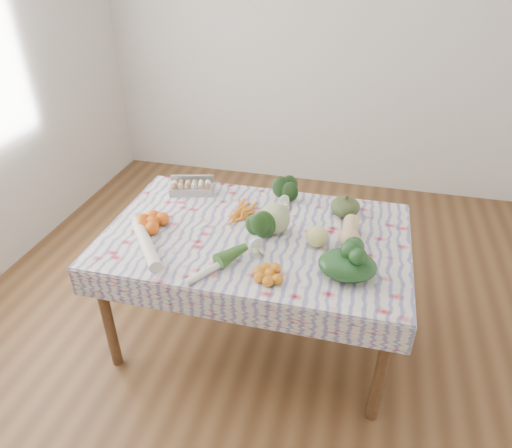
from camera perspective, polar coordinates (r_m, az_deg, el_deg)
name	(u,v)px	position (r m, az deg, el deg)	size (l,w,h in m)	color
ground	(256,332)	(3.01, 0.00, -13.31)	(4.50, 4.50, 0.00)	brown
wall_back	(318,37)	(4.39, 7.73, 22.16)	(4.00, 0.04, 2.80)	silver
dining_table	(256,245)	(2.57, 0.00, -2.67)	(1.60, 1.00, 0.75)	brown
tablecloth	(256,234)	(2.53, 0.00, -1.23)	(1.66, 1.06, 0.01)	silver
egg_carton	(191,189)	(2.93, -8.07, 4.40)	(0.27, 0.11, 0.07)	#9E9E99
carrot_bunch	(244,214)	(2.66, -1.56, 1.25)	(0.21, 0.19, 0.04)	orange
kale_bunch	(284,192)	(2.80, 3.53, 4.05)	(0.15, 0.13, 0.13)	#1A3816
kabocha_squash	(345,207)	(2.71, 11.10, 2.15)	(0.17, 0.17, 0.11)	#3F5028
cabbage	(274,218)	(2.49, 2.32, 0.71)	(0.17, 0.17, 0.17)	#AABC7E
butternut_squash	(350,231)	(2.49, 11.69, -0.83)	(0.11, 0.25, 0.11)	#D8B77B
orange_cluster	(153,222)	(2.61, -12.79, 0.25)	(0.24, 0.24, 0.08)	#E65D11
broccoli	(254,235)	(2.40, -0.23, -1.37)	(0.17, 0.17, 0.12)	#204519
mandarin_cluster	(269,273)	(2.19, 1.69, -6.18)	(0.19, 0.19, 0.06)	orange
grapefruit	(317,236)	(2.41, 7.65, -1.55)	(0.12, 0.12, 0.12)	#D5D576
spinach_bag	(347,265)	(2.23, 11.35, -5.05)	(0.28, 0.22, 0.12)	#153716
daikon	(146,244)	(2.44, -13.58, -2.46)	(0.07, 0.07, 0.46)	silver
leek	(216,266)	(2.25, -4.96, -5.24)	(0.04, 0.04, 0.37)	white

